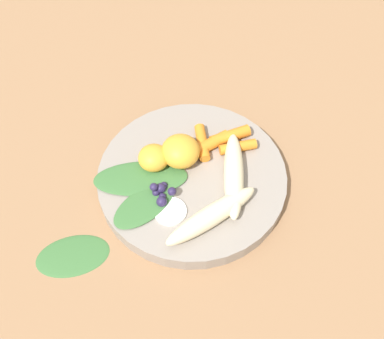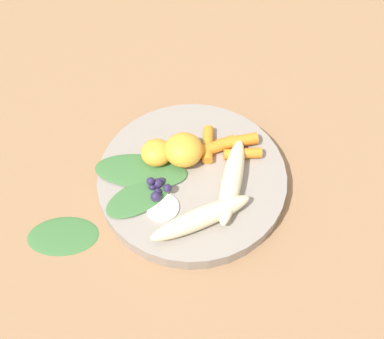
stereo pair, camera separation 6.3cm
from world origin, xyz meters
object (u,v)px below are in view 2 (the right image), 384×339
(banana_peeled_left, at_px, (232,180))
(orange_segment_near, at_px, (156,153))
(bowl, at_px, (192,178))
(banana_peeled_right, at_px, (201,218))
(kale_leaf_stray, at_px, (63,235))

(banana_peeled_left, xyz_separation_m, orange_segment_near, (0.11, -0.04, 0.00))
(banana_peeled_left, relative_size, orange_segment_near, 3.23)
(bowl, bearing_deg, banana_peeled_left, 161.46)
(orange_segment_near, bearing_deg, bowl, 156.21)
(banana_peeled_right, xyz_separation_m, kale_leaf_stray, (0.19, 0.01, -0.04))
(bowl, distance_m, kale_leaf_stray, 0.19)
(banana_peeled_right, height_order, orange_segment_near, orange_segment_near)
(banana_peeled_right, relative_size, orange_segment_near, 3.23)
(banana_peeled_left, height_order, banana_peeled_right, same)
(orange_segment_near, height_order, kale_leaf_stray, orange_segment_near)
(bowl, xyz_separation_m, orange_segment_near, (0.05, -0.02, 0.03))
(bowl, height_order, banana_peeled_left, banana_peeled_left)
(kale_leaf_stray, bearing_deg, bowl, -156.37)
(orange_segment_near, bearing_deg, kale_leaf_stray, 44.15)
(bowl, distance_m, orange_segment_near, 0.06)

